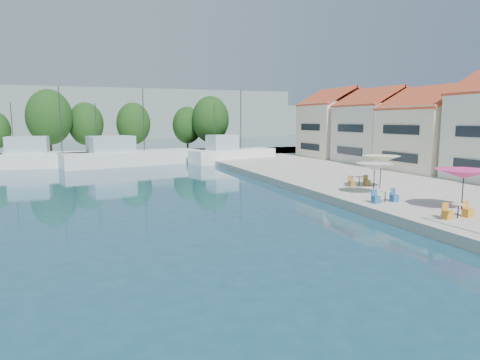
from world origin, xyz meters
name	(u,v)px	position (x,y,z in m)	size (l,w,h in m)	color
quay_right	(440,178)	(22.00, 30.00, 0.30)	(32.00, 92.00, 0.60)	#A59E95
quay_far	(97,156)	(-8.00, 67.00, 0.30)	(90.00, 16.00, 0.60)	#A59E95
hill_west	(19,114)	(-30.00, 160.00, 8.00)	(180.00, 40.00, 16.00)	gray
hill_east	(205,120)	(40.00, 180.00, 6.00)	(140.00, 40.00, 12.00)	gray
building_04	(435,127)	(24.00, 33.00, 5.02)	(9.00, 8.80, 9.20)	#F3E4C2
building_05	(378,124)	(24.00, 42.00, 5.26)	(8.40, 8.80, 9.70)	silver
building_06	(337,122)	(24.00, 51.00, 5.50)	(9.00, 8.80, 10.20)	#F3DEC2
trawler_02	(46,159)	(-14.27, 55.86, 1.07)	(15.49, 4.54, 10.20)	white
trawler_03	(128,157)	(-4.48, 54.78, 1.07)	(18.05, 8.74, 10.20)	silver
trawler_04	(232,155)	(9.14, 53.71, 1.07)	(12.87, 6.78, 10.20)	white
tree_04	(49,117)	(-14.44, 68.22, 6.20)	(6.55, 6.55, 9.69)	#3F2B19
tree_05	(86,124)	(-9.35, 70.67, 5.19)	(5.37, 5.37, 7.95)	#3F2B19
tree_06	(133,124)	(-2.11, 69.92, 5.21)	(5.40, 5.40, 7.99)	#3F2B19
tree_07	(187,125)	(7.10, 71.40, 4.92)	(5.06, 5.06, 7.49)	#3F2B19
tree_08	(211,119)	(10.39, 68.36, 5.89)	(6.19, 6.19, 9.17)	#3F2B19
umbrella_pink	(464,174)	(10.64, 16.94, 2.67)	(3.31, 3.31, 2.32)	black
umbrella_white	(375,167)	(9.15, 23.00, 2.52)	(2.66, 2.66, 2.17)	black
umbrella_cream	(381,159)	(11.33, 25.12, 2.83)	(2.88, 2.88, 2.48)	black
cafe_table_01	(458,213)	(8.65, 15.33, 0.89)	(1.82, 0.70, 0.76)	black
cafe_table_02	(385,198)	(7.91, 20.22, 0.89)	(1.82, 0.70, 0.76)	black
cafe_table_03	(359,183)	(10.41, 26.44, 0.89)	(1.82, 0.70, 0.76)	black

